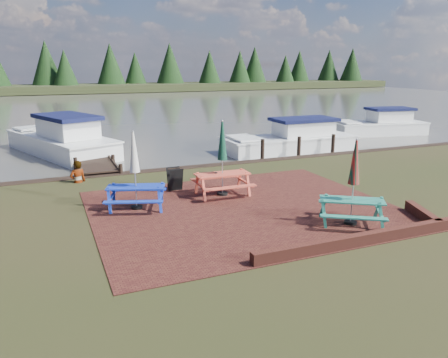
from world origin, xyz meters
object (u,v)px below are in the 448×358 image
Objects in this scene: boat_jetty at (62,141)px; person at (76,161)px; picnic_table_red at (222,170)px; picnic_table_blue at (136,183)px; picnic_table_teal at (352,196)px; jetty at (89,153)px; chalkboard at (175,179)px; boat_far at (381,126)px; boat_near at (292,141)px.

boat_jetty is 5.05× the size of person.
picnic_table_red is 2.99m from picnic_table_blue.
jetty is (-5.66, 12.59, -0.72)m from picnic_table_teal.
chalkboard is at bearing -74.06° from jetty.
picnic_table_blue is at bearing -86.95° from jetty.
boat_jetty is (-1.10, 1.84, 0.36)m from jetty.
boat_jetty is (-3.24, 9.33, 0.06)m from chalkboard.
picnic_table_red is 1.05× the size of picnic_table_blue.
boat_far is at bearing -179.11° from person.
boat_far is (16.48, 8.26, -0.04)m from chalkboard.
person is (-0.92, -5.05, 0.71)m from jetty.
jetty is 10.36m from boat_near.
boat_jetty is 19.74m from boat_far.
picnic_table_blue is 2.96× the size of chalkboard.
chalkboard is 9.87m from boat_jetty.
jetty is at bearing 112.18° from picnic_table_blue.
boat_near is at bearing 46.40° from picnic_table_red.
picnic_table_blue reaches higher than boat_jetty.
boat_near reaches higher than boat_far.
person is at bearing -109.97° from boat_jetty.
picnic_table_red reaches higher than boat_near.
picnic_table_blue is 0.26× the size of jetty.
picnic_table_teal is 0.26× the size of jetty.
boat_jetty reaches higher than jetty.
boat_jetty is 1.17× the size of boat_near.
picnic_table_blue is at bearing -171.82° from picnic_table_red.
person is (-1.40, 3.93, -0.01)m from picnic_table_blue.
boat_near is at bearing -40.52° from boat_jetty.
chalkboard is at bearing 61.23° from picnic_table_blue.
person is at bearing 164.00° from picnic_table_teal.
boat_jetty reaches higher than boat_near.
picnic_table_red reaches higher than jetty.
picnic_table_blue is 1.45× the size of person.
boat_near reaches higher than jetty.
boat_far is at bearing 47.40° from picnic_table_blue.
picnic_table_red reaches higher than chalkboard.
boat_far is at bearing -24.57° from boat_jetty.
boat_jetty reaches higher than person.
picnic_table_blue is (-5.19, 3.61, 0.00)m from picnic_table_teal.
picnic_table_teal is at bearing -15.71° from picnic_table_blue.
picnic_table_red is 1.53× the size of person.
picnic_table_teal is 6.22m from chalkboard.
jetty is 1.28× the size of boat_near.
picnic_table_teal is 11.47m from boat_near.
picnic_table_blue is at bearing 93.90° from person.
picnic_table_blue is 20.60m from boat_far.
person is (0.18, -6.89, 0.34)m from boat_jetty.
boat_far is at bearing -71.30° from boat_near.
boat_far is 20.39m from person.
picnic_table_teal is at bearing -59.24° from chalkboard.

